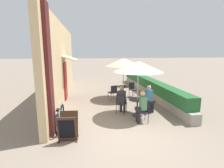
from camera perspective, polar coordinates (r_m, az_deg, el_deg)
name	(u,v)px	position (r m, az deg, el deg)	size (l,w,h in m)	color
ground_plane	(126,137)	(5.93, 4.54, -16.93)	(120.00, 120.00, 0.00)	gray
cafe_facade_wall	(63,62)	(10.69, -15.78, 6.83)	(0.98, 11.23, 4.20)	#D6B784
planter_hedge	(148,85)	(11.55, 11.69, -0.48)	(0.60, 10.23, 1.01)	gray
patio_table_near	(137,104)	(7.58, 8.25, -6.48)	(0.74, 0.74, 0.73)	#28282D
patio_umbrella_near	(138,66)	(7.27, 8.60, 5.70)	(2.05, 2.05, 2.39)	#B7B7BC
cafe_chair_near_left	(121,103)	(7.70, 2.93, -6.11)	(0.55, 0.55, 0.87)	#232328
seated_patron_near_left	(122,98)	(7.75, 3.22, -4.68)	(0.48, 0.51, 1.25)	#23232D
cafe_chair_near_right	(144,109)	(6.96, 10.51, -8.15)	(0.40, 0.40, 0.87)	#232328
seated_patron_near_right	(142,105)	(6.87, 9.67, -6.87)	(0.40, 0.34, 1.25)	#23232D
cafe_chair_near_back	(147,101)	(8.14, 11.35, -5.37)	(0.54, 0.54, 0.87)	#232328
seated_patron_near_back	(149,98)	(8.02, 12.01, -4.37)	(0.48, 0.51, 1.25)	#23232D
patio_table_mid	(123,90)	(10.15, 3.68, -1.93)	(0.74, 0.74, 0.73)	#28282D
patio_umbrella_mid	(124,62)	(9.92, 3.79, 7.14)	(2.05, 2.05, 2.39)	#B7B7BC
cafe_chair_mid_left	(133,88)	(10.60, 6.74, -1.45)	(0.51, 0.51, 0.87)	#232328
cafe_chair_mid_right	(113,92)	(9.74, 0.35, -2.47)	(0.51, 0.51, 0.87)	#232328
coffee_cup_mid	(125,86)	(10.06, 4.18, -0.58)	(0.07, 0.07, 0.09)	#232328
bicycle_leaning	(60,118)	(6.71, -16.64, -10.51)	(0.11, 1.82, 0.80)	black
menu_board	(68,127)	(5.77, -14.19, -13.43)	(0.63, 0.67, 0.85)	#422819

